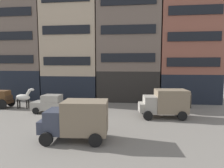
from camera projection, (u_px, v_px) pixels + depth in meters
ground_plane at (74, 120)px, 16.71m from camera, size 120.00×120.00×0.00m
building_far_left at (19, 40)px, 27.88m from camera, size 9.11×5.96×16.92m
building_center_left at (73, 43)px, 26.98m from camera, size 7.98×5.96×15.78m
building_center_right at (129, 33)px, 25.92m from camera, size 8.55×5.96×18.32m
building_far_right at (188, 40)px, 25.10m from camera, size 7.83×5.96×16.32m
cargo_wagon at (0, 98)px, 21.49m from camera, size 2.95×1.59×1.98m
draft_horse at (24, 97)px, 21.13m from camera, size 2.35×0.65×2.30m
delivery_truck_near at (165, 102)px, 17.44m from camera, size 4.48×2.46×2.62m
delivery_truck_far at (77, 119)px, 12.19m from camera, size 4.46×2.39×2.62m
sedan_dark at (51, 104)px, 19.34m from camera, size 3.73×1.92×1.83m
pedestrian_officer at (190, 100)px, 21.19m from camera, size 0.45×0.45×1.79m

